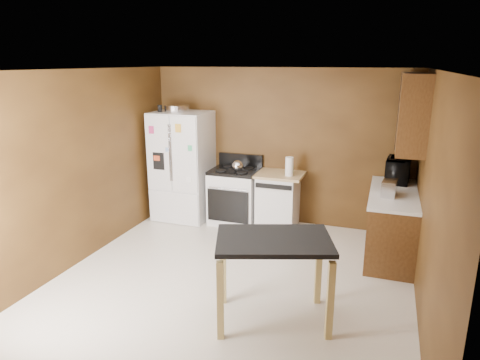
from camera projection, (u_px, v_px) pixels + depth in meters
The scene contains 18 objects.
floor at pixel (231, 282), 5.20m from camera, with size 4.50×4.50×0.00m, color silver.
ceiling at pixel (230, 70), 4.53m from camera, with size 4.50×4.50×0.00m, color white.
wall_back at pixel (279, 147), 6.91m from camera, with size 4.20×4.20×0.00m, color brown.
wall_front at pixel (112, 272), 2.81m from camera, with size 4.20×4.20×0.00m, color brown.
wall_left at pixel (78, 169), 5.52m from camera, with size 4.50×4.50×0.00m, color brown.
wall_right at pixel (431, 202), 4.20m from camera, with size 4.50×4.50×0.00m, color brown.
roasting_pan at pixel (177, 108), 6.92m from camera, with size 0.41×0.41×0.10m, color silver.
pen_cup at pixel (160, 108), 6.88m from camera, with size 0.07×0.07×0.11m, color black.
kettle at pixel (237, 166), 6.75m from camera, with size 0.18×0.18×0.18m, color silver.
paper_towel at pixel (289, 166), 6.54m from camera, with size 0.12×0.12×0.29m, color white.
green_canister at pixel (290, 170), 6.65m from camera, with size 0.11×0.11×0.12m, color green.
toaster at pixel (389, 188), 5.53m from camera, with size 0.17×0.28×0.21m, color silver.
microwave at pixel (398, 170), 6.20m from camera, with size 0.58×0.40×0.32m, color black.
refrigerator at pixel (183, 166), 7.14m from camera, with size 0.90×0.80×1.80m.
gas_range at pixel (235, 195), 7.03m from camera, with size 0.76×0.68×1.10m.
dishwasher at pixel (278, 200), 6.82m from camera, with size 0.78×0.63×0.89m.
right_cabinets at pixel (398, 191), 5.72m from camera, with size 0.63×1.58×2.45m.
island at pixel (274, 252), 4.25m from camera, with size 1.31×1.08×0.91m.
Camera 1 is at (1.63, -4.38, 2.59)m, focal length 32.00 mm.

